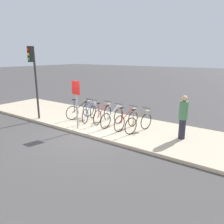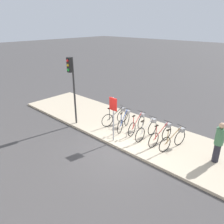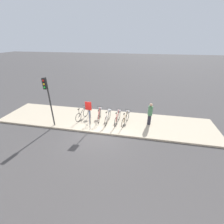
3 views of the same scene
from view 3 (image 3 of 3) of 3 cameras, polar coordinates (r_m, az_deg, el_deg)
The scene contains 11 objects.
ground_plane at distance 10.79m, azimuth -5.28°, elevation -8.29°, with size 120.00×120.00×0.00m, color #423F3F.
sidewalk at distance 12.25m, azimuth -2.94°, elevation -3.29°, with size 17.01×3.65×0.12m.
parked_bicycle_0 at distance 12.47m, azimuth -11.08°, elevation -0.51°, with size 0.59×1.68×1.06m.
parked_bicycle_1 at distance 12.15m, azimuth -8.38°, elevation -1.03°, with size 0.67×1.65×1.06m.
parked_bicycle_2 at distance 12.09m, azimuth -4.79°, elevation -0.98°, with size 0.46×1.71×1.06m.
parked_bicycle_3 at distance 11.76m, azimuth -1.55°, elevation -1.71°, with size 0.46×1.73×1.06m.
parked_bicycle_4 at distance 11.65m, azimuth 2.17°, elevation -2.01°, with size 0.46×1.72×1.06m.
parked_bicycle_5 at distance 11.58m, azimuth 5.29°, elevation -2.31°, with size 0.53×1.70×1.06m.
pedestrian at distance 11.54m, azimuth 14.27°, elevation -0.58°, with size 0.34×0.34×1.74m.
traffic_light at distance 11.24m, azimuth -23.43°, elevation 6.75°, with size 0.24×0.40×3.67m.
sign_post at distance 10.42m, azimuth -8.85°, elevation 0.35°, with size 0.44×0.07×2.17m.
Camera 3 is at (2.68, -8.46, 6.14)m, focal length 24.00 mm.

